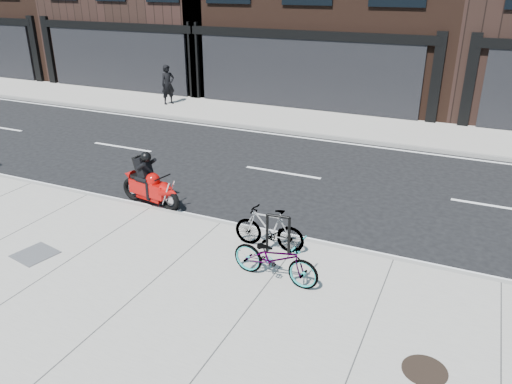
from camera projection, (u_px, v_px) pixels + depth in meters
The scene contains 10 objects.
ground at pixel (255, 197), 13.38m from camera, with size 120.00×120.00×0.00m, color black.
sidewalk_near at pixel (143, 293), 9.17m from camera, with size 60.00×6.00×0.13m, color gray.
sidewalk_far at pixel (336, 124), 19.85m from camera, with size 60.00×3.50×0.13m, color gray.
bike_rack at pixel (278, 231), 10.19m from camera, with size 0.52×0.11×0.88m.
bicycle_front at pixel (275, 258), 9.30m from camera, with size 0.61×1.76×0.93m, color gray.
bicycle_rear at pixel (269, 228), 10.40m from camera, with size 0.44×1.54×0.93m, color gray.
motorcycle at pixel (152, 185), 12.61m from camera, with size 1.94×0.69×1.46m.
pedestrian at pixel (168, 85), 22.46m from camera, with size 0.64×0.42×1.75m, color black.
manhole_cover at pixel (425, 370), 7.26m from camera, with size 0.66×0.66×0.01m, color black.
utility_grate at pixel (35, 254), 10.33m from camera, with size 0.75×0.75×0.01m, color #505053.
Camera 1 is at (5.08, -11.15, 5.38)m, focal length 35.00 mm.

